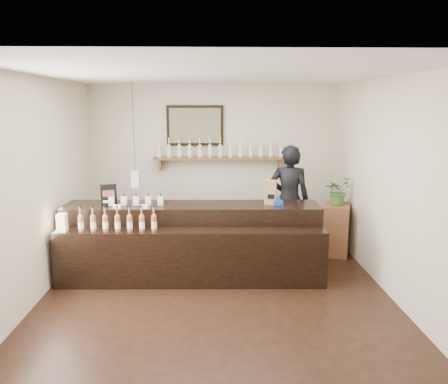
% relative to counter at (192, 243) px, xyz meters
% --- Properties ---
extents(ground, '(5.00, 5.00, 0.00)m').
position_rel_counter_xyz_m(ground, '(0.35, -0.56, -0.48)').
color(ground, black).
rests_on(ground, ground).
extents(room_shell, '(5.00, 5.00, 5.00)m').
position_rel_counter_xyz_m(room_shell, '(0.35, -0.56, 1.22)').
color(room_shell, beige).
rests_on(room_shell, ground).
extents(back_wall_decor, '(2.66, 0.96, 1.69)m').
position_rel_counter_xyz_m(back_wall_decor, '(0.21, 1.81, 1.27)').
color(back_wall_decor, brown).
rests_on(back_wall_decor, ground).
extents(counter, '(3.69, 1.06, 1.20)m').
position_rel_counter_xyz_m(counter, '(0.00, 0.00, 0.00)').
color(counter, black).
rests_on(counter, ground).
extents(promo_sign, '(0.22, 0.08, 0.31)m').
position_rel_counter_xyz_m(promo_sign, '(-1.17, 0.07, 0.70)').
color(promo_sign, black).
rests_on(promo_sign, counter).
extents(paper_bag, '(0.19, 0.16, 0.35)m').
position_rel_counter_xyz_m(paper_bag, '(1.14, 0.11, 0.72)').
color(paper_bag, olive).
rests_on(paper_bag, counter).
extents(tape_dispenser, '(0.15, 0.07, 0.12)m').
position_rel_counter_xyz_m(tape_dispenser, '(1.24, 0.05, 0.59)').
color(tape_dispenser, blue).
rests_on(tape_dispenser, counter).
extents(side_cabinet, '(0.58, 0.68, 0.84)m').
position_rel_counter_xyz_m(side_cabinet, '(2.35, 0.90, -0.06)').
color(side_cabinet, brown).
rests_on(side_cabinet, ground).
extents(potted_plant, '(0.55, 0.54, 0.46)m').
position_rel_counter_xyz_m(potted_plant, '(2.35, 0.90, 0.59)').
color(potted_plant, '#3D702C').
rests_on(potted_plant, side_cabinet).
extents(shopkeeper, '(0.84, 0.66, 2.05)m').
position_rel_counter_xyz_m(shopkeeper, '(1.57, 0.99, 0.54)').
color(shopkeeper, black).
rests_on(shopkeeper, ground).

